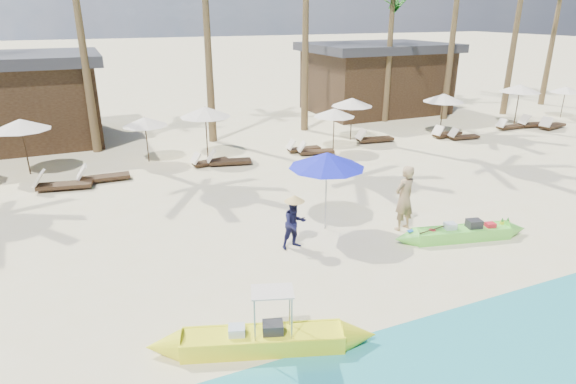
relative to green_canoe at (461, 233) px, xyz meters
name	(u,v)px	position (x,y,z in m)	size (l,w,h in m)	color
ground	(280,284)	(-5.74, -0.17, -0.19)	(240.00, 240.00, 0.00)	beige
green_canoe	(461,233)	(0.00, 0.00, 0.00)	(4.48, 1.31, 0.58)	#64D741
yellow_canoe	(263,340)	(-6.96, -2.24, 0.02)	(4.84, 1.89, 1.30)	yellow
tourist	(404,198)	(-1.15, 1.27, 0.80)	(0.73, 0.48, 2.00)	tan
vendor_green	(294,224)	(-4.63, 1.45, 0.53)	(0.70, 0.55, 1.44)	#15153A
blue_umbrella	(327,160)	(-3.27, 2.22, 1.97)	(2.22, 2.22, 2.39)	#99999E
resort_parasol_4	(21,124)	(-11.80, 11.60, 1.84)	(2.19, 2.19, 2.26)	#392817
lounger_4_right	(60,184)	(-10.64, 9.10, 0.03)	(2.08, 0.95, 0.68)	#392817
resort_parasol_5	(145,122)	(-7.12, 11.48, 1.58)	(1.91, 1.91, 1.97)	#392817
lounger_5_left	(101,176)	(-9.20, 9.46, 0.02)	(1.93, 0.63, 0.65)	#392817
resort_parasol_6	(205,112)	(-4.60, 11.02, 1.89)	(2.24, 2.24, 2.31)	#392817
lounger_6_left	(208,161)	(-4.87, 9.88, -0.01)	(1.72, 0.77, 0.56)	#392817
lounger_6_right	(227,160)	(-4.13, 9.59, 0.02)	(1.95, 0.97, 0.64)	#392817
resort_parasol_7	(334,112)	(1.19, 9.92, 1.60)	(1.93, 1.93, 1.99)	#392817
lounger_7_left	(302,148)	(-0.31, 10.21, -0.01)	(1.63, 0.56, 0.55)	#392817
lounger_7_right	(314,151)	(0.00, 9.56, 0.00)	(1.75, 0.86, 0.57)	#392817
resort_parasol_8	(352,102)	(2.94, 11.28, 1.73)	(2.08, 2.08, 2.14)	#392817
lounger_8_left	(373,138)	(3.68, 10.35, 0.02)	(1.97, 0.81, 0.65)	#392817
resort_parasol_9	(444,98)	(7.87, 10.31, 1.77)	(2.11, 2.11, 2.18)	#392817
lounger_9_left	(446,133)	(7.77, 9.75, 0.01)	(1.82, 0.78, 0.60)	#392817
lounger_9_right	(462,136)	(8.23, 9.02, -0.01)	(1.68, 0.73, 0.55)	#392817
resort_parasol_10	(520,88)	(13.56, 10.61, 1.89)	(2.25, 2.25, 2.31)	#392817
lounger_10_left	(509,126)	(12.20, 9.76, 0.00)	(1.68, 0.53, 0.57)	#392817
lounger_10_right	(534,123)	(13.94, 9.60, 0.03)	(2.03, 0.91, 0.66)	#392817
resort_parasol_11	(566,89)	(17.74, 10.89, 1.53)	(1.85, 1.85, 1.91)	#392817
lounger_11_left	(552,125)	(14.49, 8.90, 0.02)	(2.01, 0.98, 0.66)	#392817
pavilion_east	(376,77)	(8.26, 17.33, 2.00)	(8.80, 6.60, 4.30)	#392817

